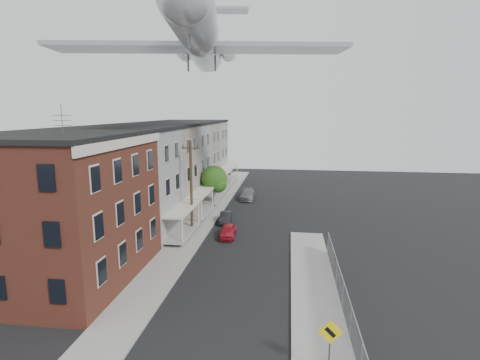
% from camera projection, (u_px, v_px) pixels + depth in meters
% --- Properties ---
extents(ground, '(120.00, 120.00, 0.00)m').
position_uv_depth(ground, '(210.00, 353.00, 18.38)').
color(ground, black).
rests_on(ground, ground).
extents(sidewalk_left, '(3.00, 62.00, 0.12)m').
position_uv_depth(sidewalk_left, '(207.00, 215.00, 42.48)').
color(sidewalk_left, gray).
rests_on(sidewalk_left, ground).
extents(sidewalk_right, '(3.00, 26.00, 0.12)m').
position_uv_depth(sidewalk_right, '(315.00, 299.00, 23.52)').
color(sidewalk_right, gray).
rests_on(sidewalk_right, ground).
extents(curb_left, '(0.15, 62.00, 0.14)m').
position_uv_depth(curb_left, '(219.00, 216.00, 42.30)').
color(curb_left, gray).
rests_on(curb_left, ground).
extents(curb_right, '(0.15, 26.00, 0.14)m').
position_uv_depth(curb_right, '(292.00, 298.00, 23.70)').
color(curb_right, gray).
rests_on(curb_right, ground).
extents(corner_building, '(10.31, 12.30, 12.15)m').
position_uv_depth(corner_building, '(60.00, 207.00, 25.82)').
color(corner_building, '#3C1613').
rests_on(corner_building, ground).
extents(row_house_a, '(11.98, 7.00, 10.30)m').
position_uv_depth(row_house_a, '(121.00, 182.00, 35.09)').
color(row_house_a, gray).
rests_on(row_house_a, ground).
extents(row_house_b, '(11.98, 7.00, 10.30)m').
position_uv_depth(row_house_b, '(149.00, 171.00, 41.91)').
color(row_house_b, '#6C6256').
rests_on(row_house_b, ground).
extents(row_house_c, '(11.98, 7.00, 10.30)m').
position_uv_depth(row_house_c, '(168.00, 163.00, 48.74)').
color(row_house_c, gray).
rests_on(row_house_c, ground).
extents(row_house_d, '(11.98, 7.00, 10.30)m').
position_uv_depth(row_house_d, '(183.00, 156.00, 55.56)').
color(row_house_d, '#6C6256').
rests_on(row_house_d, ground).
extents(row_house_e, '(11.98, 7.00, 10.30)m').
position_uv_depth(row_house_e, '(195.00, 151.00, 62.39)').
color(row_house_e, gray).
rests_on(row_house_e, ground).
extents(chainlink_fence, '(0.06, 18.06, 1.90)m').
position_uv_depth(chainlink_fence, '(343.00, 295.00, 22.18)').
color(chainlink_fence, gray).
rests_on(chainlink_fence, ground).
extents(warning_sign, '(1.10, 0.11, 2.80)m').
position_uv_depth(warning_sign, '(330.00, 340.00, 16.32)').
color(warning_sign, '#515156').
rests_on(warning_sign, ground).
extents(utility_pole, '(1.80, 0.26, 9.00)m').
position_uv_depth(utility_pole, '(191.00, 186.00, 35.81)').
color(utility_pole, black).
rests_on(utility_pole, ground).
extents(street_tree, '(3.22, 3.20, 5.20)m').
position_uv_depth(street_tree, '(215.00, 180.00, 45.67)').
color(street_tree, black).
rests_on(street_tree, ground).
extents(car_near, '(1.58, 3.54, 1.18)m').
position_uv_depth(car_near, '(228.00, 231.00, 35.28)').
color(car_near, '#A81524').
rests_on(car_near, ground).
extents(car_mid, '(1.45, 3.45, 1.11)m').
position_uv_depth(car_mid, '(226.00, 218.00, 39.80)').
color(car_mid, black).
rests_on(car_mid, ground).
extents(car_far, '(1.87, 4.54, 1.31)m').
position_uv_depth(car_far, '(248.00, 194.00, 50.50)').
color(car_far, slate).
rests_on(car_far, ground).
extents(airplane, '(26.80, 30.61, 8.80)m').
position_uv_depth(airplane, '(201.00, 39.00, 35.66)').
color(airplane, silver).
rests_on(airplane, ground).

